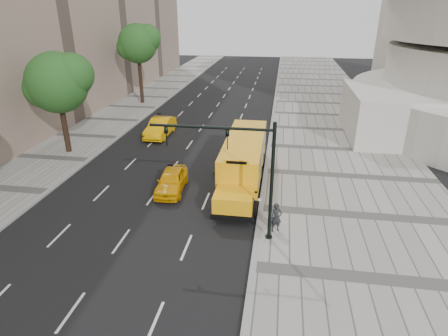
# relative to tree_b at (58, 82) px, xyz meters

# --- Properties ---
(ground) EXTENTS (140.00, 140.00, 0.00)m
(ground) POSITION_rel_tree_b_xyz_m (10.41, -1.55, -5.87)
(ground) COLOR black
(ground) RESTS_ON ground
(sidewalk_museum) EXTENTS (12.00, 140.00, 0.15)m
(sidewalk_museum) POSITION_rel_tree_b_xyz_m (22.41, -1.55, -5.79)
(sidewalk_museum) COLOR #989690
(sidewalk_museum) RESTS_ON ground
(sidewalk_far) EXTENTS (6.00, 140.00, 0.15)m
(sidewalk_far) POSITION_rel_tree_b_xyz_m (-0.59, -1.55, -5.79)
(sidewalk_far) COLOR #989690
(sidewalk_far) RESTS_ON ground
(curb_museum) EXTENTS (0.30, 140.00, 0.15)m
(curb_museum) POSITION_rel_tree_b_xyz_m (16.41, -1.55, -5.79)
(curb_museum) COLOR gray
(curb_museum) RESTS_ON ground
(curb_far) EXTENTS (0.30, 140.00, 0.15)m
(curb_far) POSITION_rel_tree_b_xyz_m (2.41, -1.55, -5.79)
(curb_far) COLOR gray
(curb_far) RESTS_ON ground
(tree_b) EXTENTS (5.33, 4.74, 8.20)m
(tree_b) POSITION_rel_tree_b_xyz_m (0.00, 0.00, 0.00)
(tree_b) COLOR black
(tree_b) RESTS_ON ground
(tree_c) EXTENTS (5.16, 4.59, 9.53)m
(tree_c) POSITION_rel_tree_b_xyz_m (-0.00, 17.51, 1.39)
(tree_c) COLOR black
(tree_c) RESTS_ON ground
(school_bus) EXTENTS (2.96, 11.56, 3.19)m
(school_bus) POSITION_rel_tree_b_xyz_m (14.91, -3.12, -4.10)
(school_bus) COLOR #FFAF12
(school_bus) RESTS_ON ground
(taxi_near) EXTENTS (1.99, 4.31, 1.43)m
(taxi_near) POSITION_rel_tree_b_xyz_m (10.39, -5.44, -5.15)
(taxi_near) COLOR #EBA404
(taxi_near) RESTS_ON ground
(taxi_far) EXTENTS (1.78, 5.06, 1.67)m
(taxi_far) POSITION_rel_tree_b_xyz_m (6.11, 5.50, -5.04)
(taxi_far) COLOR #EBA404
(taxi_far) RESTS_ON ground
(pedestrian) EXTENTS (0.69, 0.57, 1.63)m
(pedestrian) POSITION_rel_tree_b_xyz_m (17.35, -9.55, -4.90)
(pedestrian) COLOR #212427
(pedestrian) RESTS_ON sidewalk_museum
(traffic_signal) EXTENTS (6.18, 0.36, 6.40)m
(traffic_signal) POSITION_rel_tree_b_xyz_m (15.60, -10.25, -1.78)
(traffic_signal) COLOR black
(traffic_signal) RESTS_ON ground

